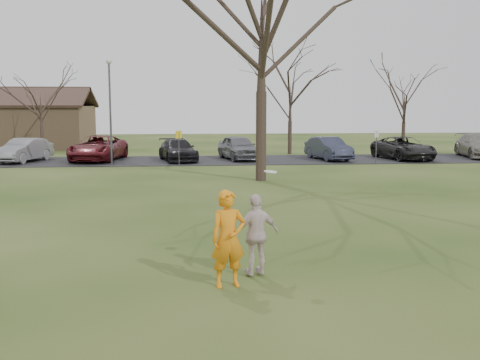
{
  "coord_description": "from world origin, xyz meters",
  "views": [
    {
      "loc": [
        -1.4,
        -11.44,
        3.56
      ],
      "look_at": [
        0.0,
        4.0,
        1.5
      ],
      "focal_mm": 42.14,
      "sensor_mm": 36.0,
      "label": 1
    }
  ],
  "objects_px": {
    "car_2": "(98,148)",
    "big_tree": "(262,30)",
    "car_7": "(479,146)",
    "car_1": "(24,150)",
    "lamp_post": "(110,98)",
    "car_6": "(403,148)",
    "car_5": "(328,148)",
    "car_4": "(239,147)",
    "car_3": "(178,150)",
    "player_defender": "(228,239)",
    "catching_play": "(257,234)"
  },
  "relations": [
    {
      "from": "car_3",
      "to": "lamp_post",
      "type": "bearing_deg",
      "value": -162.88
    },
    {
      "from": "catching_play",
      "to": "big_tree",
      "type": "bearing_deg",
      "value": 82.35
    },
    {
      "from": "car_1",
      "to": "big_tree",
      "type": "relative_size",
      "value": 0.32
    },
    {
      "from": "lamp_post",
      "to": "car_6",
      "type": "bearing_deg",
      "value": 5.93
    },
    {
      "from": "car_4",
      "to": "car_5",
      "type": "relative_size",
      "value": 1.05
    },
    {
      "from": "car_7",
      "to": "car_2",
      "type": "bearing_deg",
      "value": -169.49
    },
    {
      "from": "car_2",
      "to": "car_3",
      "type": "bearing_deg",
      "value": 0.92
    },
    {
      "from": "car_2",
      "to": "car_7",
      "type": "bearing_deg",
      "value": 8.27
    },
    {
      "from": "catching_play",
      "to": "car_5",
      "type": "bearing_deg",
      "value": 72.66
    },
    {
      "from": "big_tree",
      "to": "car_3",
      "type": "bearing_deg",
      "value": 113.03
    },
    {
      "from": "car_1",
      "to": "car_5",
      "type": "relative_size",
      "value": 1.0
    },
    {
      "from": "player_defender",
      "to": "car_6",
      "type": "bearing_deg",
      "value": 49.76
    },
    {
      "from": "car_1",
      "to": "lamp_post",
      "type": "distance_m",
      "value": 6.96
    },
    {
      "from": "lamp_post",
      "to": "player_defender",
      "type": "bearing_deg",
      "value": -77.02
    },
    {
      "from": "car_6",
      "to": "lamp_post",
      "type": "xyz_separation_m",
      "value": [
        -18.67,
        -1.94,
        3.19
      ]
    },
    {
      "from": "car_1",
      "to": "car_7",
      "type": "relative_size",
      "value": 0.82
    },
    {
      "from": "car_3",
      "to": "big_tree",
      "type": "bearing_deg",
      "value": -79.12
    },
    {
      "from": "car_5",
      "to": "catching_play",
      "type": "distance_m",
      "value": 25.81
    },
    {
      "from": "player_defender",
      "to": "car_4",
      "type": "xyz_separation_m",
      "value": [
        2.49,
        25.89,
        -0.13
      ]
    },
    {
      "from": "car_3",
      "to": "car_7",
      "type": "relative_size",
      "value": 0.87
    },
    {
      "from": "car_2",
      "to": "car_7",
      "type": "relative_size",
      "value": 1.06
    },
    {
      "from": "car_2",
      "to": "player_defender",
      "type": "bearing_deg",
      "value": -67.45
    },
    {
      "from": "car_4",
      "to": "lamp_post",
      "type": "relative_size",
      "value": 0.74
    },
    {
      "from": "lamp_post",
      "to": "car_4",
      "type": "bearing_deg",
      "value": 19.06
    },
    {
      "from": "player_defender",
      "to": "car_7",
      "type": "relative_size",
      "value": 0.35
    },
    {
      "from": "car_2",
      "to": "big_tree",
      "type": "xyz_separation_m",
      "value": [
        9.22,
        -10.35,
        6.16
      ]
    },
    {
      "from": "big_tree",
      "to": "player_defender",
      "type": "bearing_deg",
      "value": -99.61
    },
    {
      "from": "car_2",
      "to": "car_7",
      "type": "distance_m",
      "value": 25.56
    },
    {
      "from": "catching_play",
      "to": "lamp_post",
      "type": "relative_size",
      "value": 0.35
    },
    {
      "from": "catching_play",
      "to": "car_2",
      "type": "bearing_deg",
      "value": 105.81
    },
    {
      "from": "car_5",
      "to": "big_tree",
      "type": "height_order",
      "value": "big_tree"
    },
    {
      "from": "car_2",
      "to": "car_7",
      "type": "height_order",
      "value": "car_2"
    },
    {
      "from": "catching_play",
      "to": "car_6",
      "type": "bearing_deg",
      "value": 62.63
    },
    {
      "from": "car_5",
      "to": "car_4",
      "type": "bearing_deg",
      "value": 161.91
    },
    {
      "from": "player_defender",
      "to": "big_tree",
      "type": "relative_size",
      "value": 0.14
    },
    {
      "from": "player_defender",
      "to": "lamp_post",
      "type": "bearing_deg",
      "value": 90.67
    },
    {
      "from": "car_1",
      "to": "car_2",
      "type": "relative_size",
      "value": 0.78
    },
    {
      "from": "car_2",
      "to": "car_4",
      "type": "distance_m",
      "value": 9.06
    },
    {
      "from": "catching_play",
      "to": "lamp_post",
      "type": "bearing_deg",
      "value": 104.83
    },
    {
      "from": "big_tree",
      "to": "car_2",
      "type": "bearing_deg",
      "value": 131.71
    },
    {
      "from": "car_6",
      "to": "car_7",
      "type": "height_order",
      "value": "car_7"
    },
    {
      "from": "car_1",
      "to": "car_7",
      "type": "xyz_separation_m",
      "value": [
        30.05,
        0.45,
        0.05
      ]
    },
    {
      "from": "car_6",
      "to": "car_3",
      "type": "bearing_deg",
      "value": 170.36
    },
    {
      "from": "car_1",
      "to": "player_defender",
      "type": "bearing_deg",
      "value": -49.81
    },
    {
      "from": "car_4",
      "to": "catching_play",
      "type": "height_order",
      "value": "catching_play"
    },
    {
      "from": "car_5",
      "to": "catching_play",
      "type": "height_order",
      "value": "catching_play"
    },
    {
      "from": "car_5",
      "to": "car_6",
      "type": "relative_size",
      "value": 0.84
    },
    {
      "from": "player_defender",
      "to": "car_3",
      "type": "relative_size",
      "value": 0.41
    },
    {
      "from": "player_defender",
      "to": "big_tree",
      "type": "height_order",
      "value": "big_tree"
    },
    {
      "from": "car_2",
      "to": "big_tree",
      "type": "bearing_deg",
      "value": -39.9
    }
  ]
}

